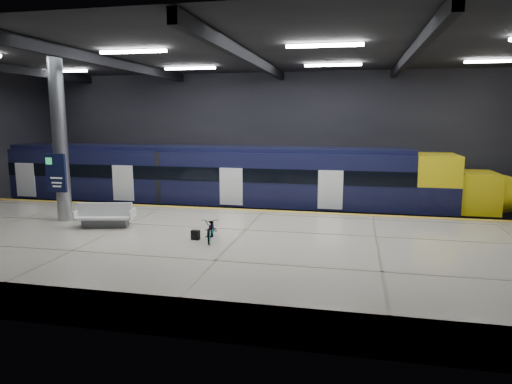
% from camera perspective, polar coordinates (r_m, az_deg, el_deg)
% --- Properties ---
extents(ground, '(30.00, 30.00, 0.00)m').
position_cam_1_polar(ground, '(19.32, -0.61, -7.18)').
color(ground, black).
rests_on(ground, ground).
extents(room_shell, '(30.10, 16.10, 8.05)m').
position_cam_1_polar(room_shell, '(18.53, -0.65, 10.04)').
color(room_shell, black).
rests_on(room_shell, ground).
extents(platform, '(30.00, 11.00, 1.10)m').
position_cam_1_polar(platform, '(16.84, -2.50, -7.75)').
color(platform, '#B8B19C').
rests_on(platform, ground).
extents(safety_strip, '(30.00, 0.40, 0.01)m').
position_cam_1_polar(safety_strip, '(21.66, 0.99, -2.34)').
color(safety_strip, gold).
rests_on(safety_strip, platform).
extents(rails, '(30.00, 1.52, 0.16)m').
position_cam_1_polar(rails, '(24.53, 2.22, -3.41)').
color(rails, gray).
rests_on(rails, ground).
extents(train, '(29.40, 2.84, 3.79)m').
position_cam_1_polar(train, '(24.89, -4.95, 1.39)').
color(train, black).
rests_on(train, ground).
extents(bench, '(2.42, 1.42, 1.00)m').
position_cam_1_polar(bench, '(19.41, -18.32, -3.16)').
color(bench, '#595B60').
rests_on(bench, platform).
extents(bicycle, '(0.92, 1.76, 0.88)m').
position_cam_1_polar(bicycle, '(16.50, -5.63, -4.58)').
color(bicycle, '#99999E').
rests_on(bicycle, platform).
extents(pannier_bag, '(0.32, 0.21, 0.35)m').
position_cam_1_polar(pannier_bag, '(16.75, -7.58, -5.34)').
color(pannier_bag, black).
rests_on(pannier_bag, platform).
extents(info_column, '(0.90, 0.78, 6.90)m').
position_cam_1_polar(info_column, '(20.91, -23.33, 5.76)').
color(info_column, '#9EA0A5').
rests_on(info_column, platform).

